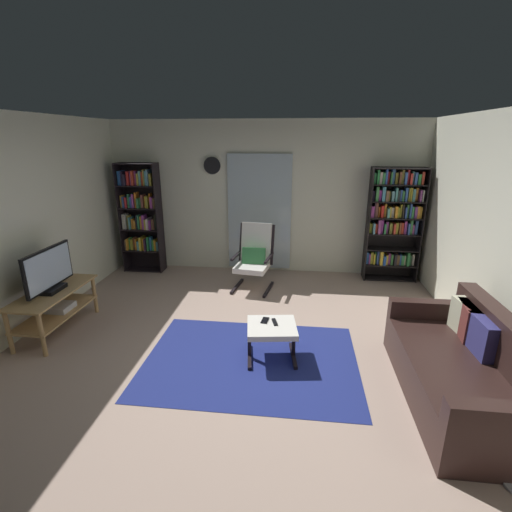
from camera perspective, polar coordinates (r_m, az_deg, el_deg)
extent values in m
plane|color=tan|center=(4.24, -2.69, -15.24)|extent=(7.02, 7.02, 0.00)
cube|color=silver|center=(6.51, 1.26, 8.87)|extent=(5.60, 0.06, 2.60)
cube|color=silver|center=(6.50, 0.51, 6.61)|extent=(1.10, 0.01, 2.00)
cube|color=navy|center=(4.18, -0.79, -15.68)|extent=(2.28, 1.66, 0.01)
cube|color=tan|center=(5.14, -28.75, -4.83)|extent=(0.49, 1.19, 0.02)
cube|color=tan|center=(5.24, -28.29, -7.71)|extent=(0.45, 1.13, 0.02)
cylinder|color=tan|center=(4.74, -30.00, -10.47)|extent=(0.05, 0.05, 0.52)
cylinder|color=tan|center=(5.55, -23.53, -5.48)|extent=(0.05, 0.05, 0.52)
cylinder|color=tan|center=(4.98, -33.72, -9.80)|extent=(0.05, 0.05, 0.52)
cylinder|color=tan|center=(5.75, -26.95, -5.15)|extent=(0.05, 0.05, 0.52)
cube|color=silver|center=(5.27, -27.96, -6.95)|extent=(0.30, 0.28, 0.07)
cube|color=black|center=(5.13, -28.81, -4.46)|extent=(0.20, 0.32, 0.05)
cube|color=black|center=(5.04, -29.26, -1.65)|extent=(0.04, 0.83, 0.48)
cube|color=silver|center=(5.03, -29.06, -1.66)|extent=(0.01, 0.78, 0.43)
cube|color=black|center=(6.96, -19.81, 5.49)|extent=(0.02, 0.30, 1.90)
cube|color=black|center=(6.69, -14.58, 5.51)|extent=(0.02, 0.30, 1.90)
cube|color=black|center=(6.95, -16.79, 5.76)|extent=(0.69, 0.02, 1.90)
cube|color=black|center=(7.07, -16.56, -1.91)|extent=(0.66, 0.28, 0.02)
cube|color=black|center=(6.96, -16.82, 0.91)|extent=(0.66, 0.28, 0.02)
cube|color=black|center=(6.86, -17.10, 3.95)|extent=(0.66, 0.28, 0.02)
cube|color=black|center=(6.79, -17.39, 7.07)|extent=(0.66, 0.28, 0.02)
cube|color=black|center=(6.73, -17.69, 10.25)|extent=(0.66, 0.28, 0.02)
cube|color=black|center=(6.70, -17.99, 13.33)|extent=(0.66, 0.28, 0.02)
cube|color=brown|center=(7.05, -19.17, 1.74)|extent=(0.03, 0.17, 0.18)
cube|color=orange|center=(7.03, -18.95, 1.81)|extent=(0.03, 0.18, 0.20)
cube|color=#2C883D|center=(7.03, -18.66, 1.86)|extent=(0.03, 0.11, 0.21)
cube|color=olive|center=(7.02, -18.32, 1.80)|extent=(0.04, 0.16, 0.19)
cube|color=brown|center=(6.99, -18.00, 1.88)|extent=(0.04, 0.11, 0.22)
cube|color=orange|center=(6.97, -17.78, 1.76)|extent=(0.02, 0.13, 0.20)
cube|color=teal|center=(6.97, -17.39, 1.65)|extent=(0.04, 0.19, 0.16)
cube|color=gold|center=(6.94, -17.06, 1.93)|extent=(0.04, 0.22, 0.23)
cube|color=orange|center=(6.92, -16.67, 1.84)|extent=(0.04, 0.17, 0.22)
cube|color=#2C1932|center=(6.88, -16.42, 1.79)|extent=(0.03, 0.23, 0.22)
cube|color=#2B8D47|center=(6.86, -16.14, 1.89)|extent=(0.03, 0.15, 0.25)
cube|color=teal|center=(6.86, -15.76, 1.88)|extent=(0.04, 0.11, 0.24)
cube|color=#328A3F|center=(6.86, -15.34, 1.70)|extent=(0.03, 0.16, 0.19)
cube|color=orange|center=(6.84, -15.05, 1.73)|extent=(0.03, 0.17, 0.20)
cube|color=#5A919C|center=(6.83, -14.74, 1.54)|extent=(0.03, 0.16, 0.16)
cube|color=beige|center=(6.96, -19.45, 5.08)|extent=(0.04, 0.17, 0.26)
cube|color=#BAB8AC|center=(6.93, -19.24, 5.07)|extent=(0.02, 0.15, 0.26)
cube|color=olive|center=(6.94, -18.85, 5.00)|extent=(0.04, 0.12, 0.24)
cube|color=teal|center=(6.92, -18.61, 4.87)|extent=(0.03, 0.19, 0.21)
cube|color=orange|center=(6.90, -18.34, 4.73)|extent=(0.02, 0.12, 0.18)
cube|color=orange|center=(6.91, -17.99, 4.67)|extent=(0.04, 0.14, 0.15)
cube|color=#1E2231|center=(6.88, -17.72, 5.03)|extent=(0.03, 0.11, 0.24)
cube|color=#2F7D4F|center=(6.84, -17.46, 5.01)|extent=(0.03, 0.12, 0.25)
cube|color=orange|center=(6.85, -17.05, 4.97)|extent=(0.04, 0.14, 0.23)
cube|color=purple|center=(6.81, -16.74, 5.05)|extent=(0.04, 0.16, 0.25)
cube|color=#A79C2C|center=(6.79, -16.45, 4.69)|extent=(0.03, 0.16, 0.17)
cube|color=beige|center=(6.78, -16.09, 4.81)|extent=(0.04, 0.22, 0.20)
cube|color=purple|center=(6.76, -15.78, 4.68)|extent=(0.02, 0.21, 0.17)
cube|color=brown|center=(6.76, -15.43, 4.75)|extent=(0.04, 0.14, 0.18)
cube|color=black|center=(6.72, -15.10, 5.07)|extent=(0.03, 0.10, 0.26)
cube|color=gold|center=(6.90, -19.78, 7.94)|extent=(0.03, 0.14, 0.21)
cube|color=#3B5DAB|center=(6.87, -19.50, 7.85)|extent=(0.03, 0.16, 0.19)
cube|color=red|center=(6.87, -19.08, 7.86)|extent=(0.03, 0.21, 0.18)
cube|color=#2F8153|center=(6.84, -18.76, 8.07)|extent=(0.03, 0.16, 0.23)
cube|color=#3A54BA|center=(6.82, -18.48, 7.87)|extent=(0.04, 0.14, 0.18)
cube|color=#99419A|center=(6.82, -18.13, 8.11)|extent=(0.03, 0.21, 0.23)
cube|color=orange|center=(6.78, -17.84, 8.21)|extent=(0.03, 0.14, 0.26)
cube|color=#367F4D|center=(6.76, -17.50, 7.80)|extent=(0.03, 0.18, 0.16)
cube|color=#388143|center=(6.74, -17.21, 7.87)|extent=(0.02, 0.11, 0.18)
cube|color=brown|center=(6.73, -16.91, 8.08)|extent=(0.04, 0.15, 0.22)
cube|color=gold|center=(6.72, -16.54, 7.97)|extent=(0.02, 0.11, 0.19)
cube|color=#9D9830|center=(6.72, -16.17, 8.03)|extent=(0.04, 0.20, 0.20)
cube|color=orange|center=(6.70, -15.87, 8.22)|extent=(0.03, 0.10, 0.25)
cube|color=#9E3F90|center=(6.69, -15.49, 8.00)|extent=(0.04, 0.24, 0.19)
cube|color=brown|center=(6.67, -15.10, 7.90)|extent=(0.04, 0.22, 0.17)
cube|color=#2A66B0|center=(6.86, -20.06, 11.20)|extent=(0.04, 0.19, 0.24)
cube|color=#2E56A5|center=(6.84, -19.81, 11.24)|extent=(0.02, 0.22, 0.24)
cube|color=#231C32|center=(6.82, -19.55, 11.22)|extent=(0.02, 0.23, 0.23)
cube|color=#251E31|center=(6.79, -19.28, 11.02)|extent=(0.04, 0.23, 0.19)
cube|color=red|center=(6.78, -18.85, 11.26)|extent=(0.04, 0.19, 0.23)
cube|color=#944088|center=(6.75, -18.55, 11.30)|extent=(0.02, 0.13, 0.24)
cube|color=#C13C27|center=(6.74, -18.21, 11.33)|extent=(0.04, 0.20, 0.24)
cube|color=#943E8E|center=(6.74, -17.86, 11.33)|extent=(0.03, 0.13, 0.24)
cube|color=gold|center=(6.70, -17.59, 11.16)|extent=(0.03, 0.12, 0.20)
cube|color=teal|center=(6.70, -17.20, 11.38)|extent=(0.04, 0.16, 0.24)
cube|color=red|center=(6.67, -16.93, 11.32)|extent=(0.03, 0.11, 0.23)
cube|color=#A58F3A|center=(6.66, -16.60, 11.51)|extent=(0.02, 0.20, 0.27)
cube|color=teal|center=(6.64, -16.33, 11.42)|extent=(0.03, 0.18, 0.25)
cube|color=#5C8BA3|center=(6.62, -16.05, 11.53)|extent=(0.02, 0.23, 0.27)
cube|color=#A19131|center=(6.60, -15.74, 11.24)|extent=(0.04, 0.17, 0.20)
cube|color=black|center=(6.40, 16.75, 4.59)|extent=(0.02, 0.30, 1.86)
cube|color=black|center=(6.60, 23.93, 4.20)|extent=(0.02, 0.30, 1.86)
cube|color=black|center=(6.62, 20.13, 4.68)|extent=(0.85, 0.02, 1.86)
cube|color=black|center=(6.74, 19.57, -3.18)|extent=(0.82, 0.28, 0.02)
cube|color=black|center=(6.66, 19.79, -1.17)|extent=(0.82, 0.28, 0.02)
cube|color=black|center=(6.58, 20.03, 1.02)|extent=(0.82, 0.28, 0.02)
cube|color=black|center=(6.52, 20.27, 3.26)|extent=(0.82, 0.28, 0.02)
cube|color=black|center=(6.46, 20.53, 5.55)|extent=(0.82, 0.28, 0.02)
cube|color=black|center=(6.41, 20.78, 7.86)|extent=(0.82, 0.28, 0.02)
cube|color=black|center=(6.38, 21.05, 10.21)|extent=(0.82, 0.28, 0.02)
cube|color=black|center=(6.35, 21.30, 12.44)|extent=(0.82, 0.28, 0.02)
cube|color=#2C5DB0|center=(6.54, 16.69, -0.19)|extent=(0.04, 0.13, 0.20)
cube|color=#994095|center=(6.57, 16.94, -0.26)|extent=(0.02, 0.18, 0.17)
cube|color=#9A9C2B|center=(6.56, 17.29, -0.19)|extent=(0.04, 0.13, 0.20)
cube|color=gold|center=(6.57, 17.60, -0.31)|extent=(0.02, 0.18, 0.18)
cube|color=green|center=(6.59, 17.80, -0.16)|extent=(0.03, 0.10, 0.20)
cube|color=#3857AE|center=(6.56, 18.15, -0.17)|extent=(0.03, 0.12, 0.22)
cube|color=gold|center=(6.57, 18.56, -0.16)|extent=(0.04, 0.22, 0.23)
cube|color=blue|center=(6.60, 18.95, -0.46)|extent=(0.04, 0.24, 0.16)
cube|color=gold|center=(6.63, 19.28, -0.37)|extent=(0.03, 0.22, 0.17)
cube|color=#933C89|center=(6.63, 19.70, -0.30)|extent=(0.04, 0.13, 0.19)
cube|color=#3C873F|center=(6.62, 20.07, -0.44)|extent=(0.04, 0.12, 0.18)
cube|color=#29252D|center=(6.63, 20.49, -0.38)|extent=(0.04, 0.20, 0.19)
cube|color=brown|center=(6.65, 20.88, -0.47)|extent=(0.04, 0.14, 0.17)
cube|color=#2F55A4|center=(6.66, 21.18, -0.41)|extent=(0.02, 0.14, 0.19)
cube|color=#398C48|center=(6.70, 21.43, -0.41)|extent=(0.04, 0.21, 0.17)
cube|color=beige|center=(6.69, 21.78, -0.51)|extent=(0.02, 0.12, 0.16)
cube|color=#338B45|center=(6.68, 22.15, -0.27)|extent=(0.03, 0.23, 0.23)
cube|color=#407A4C|center=(6.70, 22.50, -0.52)|extent=(0.04, 0.11, 0.17)
cube|color=beige|center=(6.72, 22.86, -0.42)|extent=(0.03, 0.14, 0.19)
cube|color=olive|center=(6.41, 17.12, 4.17)|extent=(0.04, 0.14, 0.16)
cube|color=teal|center=(6.41, 17.53, 4.19)|extent=(0.03, 0.22, 0.17)
cube|color=red|center=(6.44, 17.88, 4.14)|extent=(0.03, 0.18, 0.15)
cube|color=#97488A|center=(6.42, 18.28, 4.41)|extent=(0.04, 0.23, 0.23)
cube|color=#8C3590|center=(6.46, 18.66, 4.40)|extent=(0.04, 0.18, 0.22)
cube|color=#2E8445|center=(6.44, 19.07, 4.07)|extent=(0.03, 0.19, 0.17)
cube|color=#873C89|center=(6.48, 19.40, 4.22)|extent=(0.04, 0.11, 0.19)
cube|color=olive|center=(6.48, 19.92, 4.08)|extent=(0.04, 0.13, 0.17)
cube|color=#C4392C|center=(6.48, 20.36, 4.03)|extent=(0.03, 0.20, 0.17)
cube|color=#A79C2E|center=(6.49, 20.73, 4.07)|extent=(0.04, 0.13, 0.18)
cube|color=brown|center=(6.53, 21.07, 4.14)|extent=(0.02, 0.22, 0.19)
cube|color=red|center=(6.52, 21.45, 4.07)|extent=(0.03, 0.14, 0.19)
cube|color=#9A3C8A|center=(6.54, 21.84, 4.16)|extent=(0.04, 0.16, 0.21)
cube|color=#3961A7|center=(6.53, 22.25, 3.97)|extent=(0.03, 0.20, 0.18)
cube|color=#448B4C|center=(6.55, 22.59, 4.19)|extent=(0.03, 0.17, 0.23)
cube|color=#9C498F|center=(6.56, 22.91, 3.81)|extent=(0.03, 0.12, 0.15)
cube|color=#3D5FA5|center=(6.58, 23.30, 4.11)|extent=(0.04, 0.13, 0.22)
cube|color=#963787|center=(6.36, 17.34, 6.61)|extent=(0.04, 0.20, 0.18)
cube|color=#2E1923|center=(6.37, 17.67, 6.82)|extent=(0.02, 0.19, 0.23)
cube|color=brown|center=(6.38, 17.95, 6.82)|extent=(0.04, 0.16, 0.23)
cube|color=orange|center=(6.40, 18.32, 6.51)|extent=(0.03, 0.11, 0.17)
cube|color=red|center=(6.38, 18.75, 6.55)|extent=(0.04, 0.15, 0.19)
cube|color=orange|center=(6.40, 19.17, 6.63)|extent=(0.03, 0.11, 0.21)
cube|color=#599E8D|center=(6.40, 19.53, 6.32)|extent=(0.04, 0.21, 0.15)
cube|color=gold|center=(6.41, 19.84, 6.40)|extent=(0.03, 0.12, 0.17)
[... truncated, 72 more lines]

